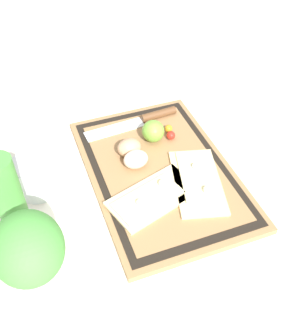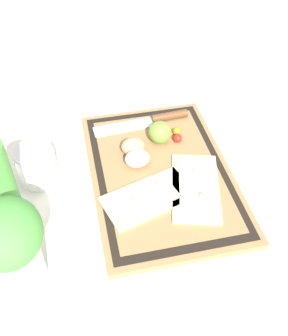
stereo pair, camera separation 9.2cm
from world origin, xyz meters
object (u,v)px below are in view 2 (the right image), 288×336
knife (157,119)px  cherry_tomato_yellow (177,131)px  sauce_jar (37,167)px  herb_glass (11,244)px  cherry_tomato_red (178,138)px  pizza_slice_near (196,186)px  herb_pot (9,204)px  pizza_slice_far (147,198)px  lime (160,132)px  egg_brown (133,146)px  egg_pink (137,159)px

knife → cherry_tomato_yellow: (-0.06, -0.04, 0.00)m
sauce_jar → herb_glass: 0.28m
sauce_jar → cherry_tomato_red: bearing=-83.4°
pizza_slice_near → herb_pot: bearing=92.8°
pizza_slice_far → lime: lime is taller
egg_brown → herb_glass: 0.40m
egg_brown → herb_glass: (-0.29, 0.27, 0.08)m
knife → lime: bearing=171.9°
pizza_slice_near → lime: (0.18, 0.04, 0.02)m
egg_brown → cherry_tomato_red: bearing=-80.8°
egg_brown → egg_pink: size_ratio=1.00×
pizza_slice_far → herb_pot: bearing=91.6°
cherry_tomato_yellow → herb_pot: 0.47m
egg_pink → herb_pot: (-0.12, 0.29, 0.04)m
sauce_jar → cherry_tomato_yellow: bearing=-79.0°
egg_brown → pizza_slice_near: bearing=-140.7°
knife → cherry_tomato_red: bearing=-160.1°
lime → knife: bearing=-8.1°
cherry_tomato_yellow → herb_pot: herb_pot is taller
herb_pot → sauce_jar: bearing=-19.8°
egg_brown → herb_pot: bearing=119.8°
pizza_slice_far → herb_glass: 0.32m
knife → sauce_jar: (-0.13, 0.32, 0.01)m
egg_pink → herb_pot: 0.31m
egg_pink → cherry_tomato_yellow: size_ratio=2.92×
pizza_slice_far → herb_pot: 0.29m
cherry_tomato_yellow → herb_glass: size_ratio=0.10×
pizza_slice_near → cherry_tomato_yellow: pizza_slice_near is taller
pizza_slice_far → cherry_tomato_red: 0.21m
herb_pot → lime: bearing=-61.6°
pizza_slice_far → sauce_jar: bearing=60.3°
knife → lime: 0.08m
pizza_slice_near → cherry_tomato_yellow: (0.19, -0.01, 0.01)m
egg_brown → cherry_tomato_yellow: 0.14m
knife → herb_glass: herb_glass is taller
egg_brown → egg_pink: (-0.05, -0.00, 0.00)m
knife → pizza_slice_far: bearing=162.1°
pizza_slice_near → cherry_tomato_red: same height
pizza_slice_near → pizza_slice_far: 0.12m
cherry_tomato_yellow → sauce_jar: bearing=101.0°
herb_pot → sauce_jar: size_ratio=2.57×
pizza_slice_near → cherry_tomato_yellow: size_ratio=11.12×
lime → cherry_tomato_yellow: size_ratio=2.80×
knife → herb_pot: size_ratio=1.10×
egg_pink → sauce_jar: size_ratio=0.64×
herb_pot → herb_glass: 0.14m
egg_pink → lime: lime is taller
egg_brown → herb_glass: bearing=137.4°
lime → herb_glass: (-0.32, 0.34, 0.08)m
cherry_tomato_red → herb_pot: (-0.18, 0.40, 0.05)m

